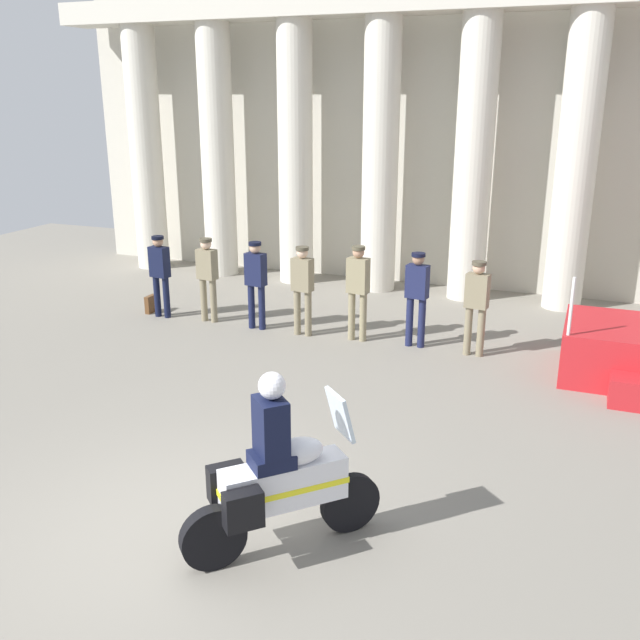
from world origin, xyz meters
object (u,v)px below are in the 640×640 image
(motorcycle_with_rider, at_px, (277,479))
(briefcase_on_ground, at_px, (151,304))
(officer_in_row_0, at_px, (160,270))
(officer_in_row_3, at_px, (302,284))
(officer_in_row_1, at_px, (207,273))
(officer_in_row_4, at_px, (358,286))
(officer_in_row_6, at_px, (477,301))
(officer_in_row_5, at_px, (417,292))
(officer_in_row_2, at_px, (256,278))

(motorcycle_with_rider, relative_size, briefcase_on_ground, 5.28)
(officer_in_row_0, bearing_deg, officer_in_row_3, -172.08)
(officer_in_row_3, bearing_deg, officer_in_row_1, 5.44)
(officer_in_row_4, bearing_deg, officer_in_row_6, -172.36)
(officer_in_row_3, bearing_deg, officer_in_row_0, 7.92)
(officer_in_row_0, xyz_separation_m, motorcycle_with_rider, (5.38, -6.12, -0.18))
(officer_in_row_3, bearing_deg, officer_in_row_4, -166.77)
(officer_in_row_0, bearing_deg, officer_in_row_4, -170.73)
(officer_in_row_1, height_order, briefcase_on_ground, officer_in_row_1)
(officer_in_row_6, relative_size, briefcase_on_ground, 4.62)
(briefcase_on_ground, bearing_deg, officer_in_row_4, -1.01)
(officer_in_row_3, height_order, officer_in_row_6, officer_in_row_3)
(officer_in_row_5, bearing_deg, briefcase_on_ground, 7.82)
(officer_in_row_0, bearing_deg, officer_in_row_1, -167.14)
(officer_in_row_0, bearing_deg, officer_in_row_6, -171.29)
(motorcycle_with_rider, bearing_deg, officer_in_row_4, 55.74)
(officer_in_row_4, bearing_deg, officer_in_row_5, -168.81)
(officer_in_row_2, height_order, officer_in_row_6, officer_in_row_2)
(officer_in_row_1, relative_size, officer_in_row_2, 0.99)
(officer_in_row_0, xyz_separation_m, officer_in_row_5, (5.20, 0.15, 0.03))
(officer_in_row_2, xyz_separation_m, officer_in_row_5, (3.08, 0.13, 0.01))
(officer_in_row_3, distance_m, motorcycle_with_rider, 6.53)
(officer_in_row_6, xyz_separation_m, motorcycle_with_rider, (-0.88, -6.19, -0.19))
(motorcycle_with_rider, bearing_deg, officer_in_row_1, 79.37)
(officer_in_row_6, distance_m, briefcase_on_ground, 6.69)
(officer_in_row_4, height_order, officer_in_row_5, officer_in_row_4)
(officer_in_row_0, relative_size, briefcase_on_ground, 4.61)
(officer_in_row_2, height_order, officer_in_row_4, officer_in_row_4)
(officer_in_row_1, bearing_deg, officer_in_row_0, 12.86)
(officer_in_row_0, distance_m, officer_in_row_4, 4.13)
(officer_in_row_5, height_order, motorcycle_with_rider, motorcycle_with_rider)
(officer_in_row_2, relative_size, officer_in_row_5, 0.99)
(officer_in_row_2, height_order, motorcycle_with_rider, motorcycle_with_rider)
(officer_in_row_6, height_order, briefcase_on_ground, officer_in_row_6)
(officer_in_row_1, height_order, motorcycle_with_rider, motorcycle_with_rider)
(officer_in_row_5, bearing_deg, officer_in_row_1, 8.87)
(motorcycle_with_rider, bearing_deg, briefcase_on_ground, 86.91)
(officer_in_row_1, distance_m, briefcase_on_ground, 1.64)
(officer_in_row_0, bearing_deg, officer_in_row_5, -170.34)
(officer_in_row_1, bearing_deg, briefcase_on_ground, 4.73)
(officer_in_row_3, relative_size, officer_in_row_5, 0.99)
(officer_in_row_3, xyz_separation_m, motorcycle_with_rider, (2.29, -6.11, -0.20))
(officer_in_row_1, xyz_separation_m, officer_in_row_3, (2.06, -0.09, 0.01))
(officer_in_row_1, xyz_separation_m, officer_in_row_4, (3.10, 0.00, 0.05))
(officer_in_row_0, bearing_deg, officer_in_row_2, -171.38)
(officer_in_row_6, height_order, motorcycle_with_rider, motorcycle_with_rider)
(officer_in_row_4, distance_m, officer_in_row_6, 2.13)
(officer_in_row_0, bearing_deg, briefcase_on_ground, -15.25)
(officer_in_row_4, distance_m, officer_in_row_5, 1.07)
(officer_in_row_4, relative_size, officer_in_row_6, 1.06)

